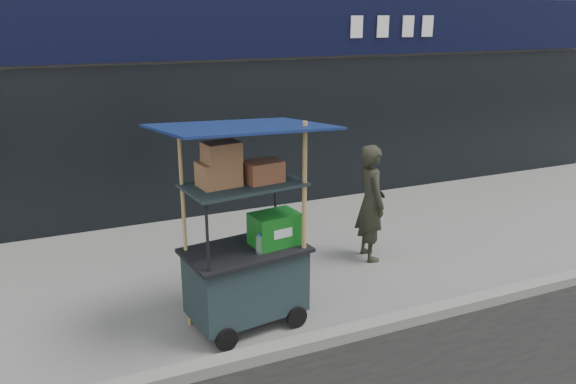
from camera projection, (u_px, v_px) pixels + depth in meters
name	position (u px, v px, depth m)	size (l,w,h in m)	color
ground	(347.00, 327.00, 5.82)	(80.00, 80.00, 0.00)	slate
curb	(357.00, 331.00, 5.63)	(80.00, 0.18, 0.12)	gray
vendor_cart	(247.00, 256.00, 5.67)	(1.76, 1.35, 2.18)	black
vendor_man	(371.00, 203.00, 7.26)	(0.56, 0.37, 1.54)	#27291E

